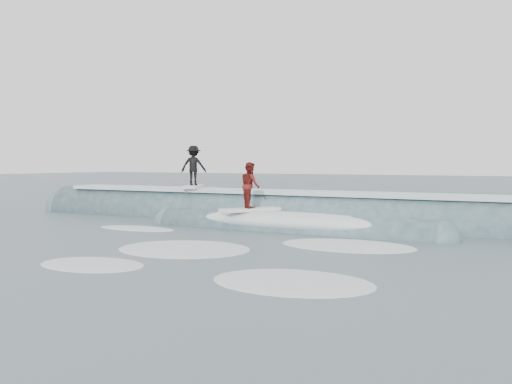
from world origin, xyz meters
The scene contains 6 objects.
ground centered at (0.00, 0.00, 0.00)m, with size 160.00×160.00×0.00m, color #374950.
breaking_wave centered at (0.30, 3.98, 0.04)m, with size 21.90×3.84×2.13m.
surfer_black centered at (-3.28, 4.35, 1.89)m, with size 1.32×2.05×1.60m.
surfer_red centered at (0.46, 2.15, 1.26)m, with size 1.47×2.01×1.56m.
whitewater centered at (2.14, -2.27, 0.00)m, with size 10.51×6.94×0.10m.
far_swells centered at (-0.96, 17.65, 0.00)m, with size 35.02×8.65×0.80m.
Camera 1 is at (9.35, -13.44, 2.11)m, focal length 40.00 mm.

